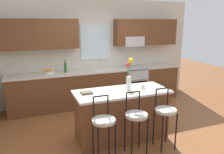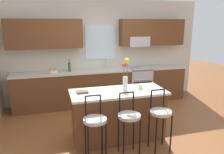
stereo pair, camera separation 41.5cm
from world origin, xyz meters
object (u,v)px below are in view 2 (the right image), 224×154
Objects in this scene: bar_stool_far at (160,115)px; flower_vase at (126,76)px; bar_stool_middle at (129,119)px; bottle_olive_oil at (69,67)px; kitchen_island at (118,115)px; bar_stool_near at (95,123)px; oven_range at (138,84)px; fruit_bowl_oranges at (53,71)px; mug_ceramic at (140,87)px; cookbook at (82,92)px.

bar_stool_far is 1.75× the size of flower_vase.
bar_stool_middle is 3.40× the size of bottle_olive_oil.
bar_stool_middle is (-0.00, -0.58, 0.17)m from kitchen_island.
bottle_olive_oil is at bearing 113.42° from flower_vase.
bar_stool_near is 1.10m from bar_stool_far.
flower_vase is at bearing -118.87° from oven_range.
fruit_bowl_oranges is (-1.10, 2.45, 0.33)m from bar_stool_middle.
flower_vase reaches higher than bar_stool_far.
flower_vase is 6.60× the size of mug_ceramic.
mug_ceramic is 1.06m from cookbook.
flower_vase is 1.94× the size of bottle_olive_oil.
fruit_bowl_oranges is at bearing 102.66° from bar_stool_near.
fruit_bowl_oranges is at bearing 104.39° from cookbook.
cookbook is 1.81m from bottle_olive_oil.
fruit_bowl_oranges is at bearing 123.96° from bar_stool_far.
oven_range is 0.54× the size of kitchen_island.
bottle_olive_oil is at bearing 105.87° from bar_stool_middle.
flower_vase is (0.13, -0.02, 0.74)m from kitchen_island.
flower_vase reaches higher than cookbook.
bottle_olive_oil is at bearing 93.43° from bar_stool_near.
bar_stool_near and bar_stool_middle have the same top height.
flower_vase reaches higher than fruit_bowl_oranges.
oven_range is 2.31m from fruit_bowl_oranges.
flower_vase reaches higher than bar_stool_middle.
cookbook is 1.86m from fruit_bowl_oranges.
kitchen_island is 1.65× the size of bar_stool_middle.
kitchen_island is at bearing -6.47° from cookbook.
fruit_bowl_oranges is at bearing 129.22° from mug_ceramic.
bar_stool_far reaches higher than oven_range.
oven_range is 2.97m from bar_stool_near.
bar_stool_far is 0.90m from flower_vase.
bar_stool_middle is at bearing 0.00° from bar_stool_near.
bottle_olive_oil is (-0.82, 1.90, -0.16)m from flower_vase.
bar_stool_middle is 2.58m from bottle_olive_oil.
bar_stool_near is 1.75× the size of flower_vase.
bar_stool_near is 11.58× the size of mug_ceramic.
fruit_bowl_oranges reaches higher than kitchen_island.
mug_ceramic is at bearing 53.92° from bar_stool_middle.
bar_stool_middle is at bearing -65.81° from fruit_bowl_oranges.
bottle_olive_oil is (-0.70, 1.87, 0.58)m from kitchen_island.
bar_stool_far is 2.97m from fruit_bowl_oranges.
fruit_bowl_oranges reaches higher than bar_stool_middle.
bottle_olive_oil is (-1.12, 1.87, 0.08)m from mug_ceramic.
kitchen_island is 2.23m from fruit_bowl_oranges.
kitchen_island is 19.10× the size of mug_ceramic.
oven_range is 3.00× the size of bottle_olive_oil.
flower_vase reaches higher than mug_ceramic.
bottle_olive_oil is at bearing 120.97° from mug_ceramic.
cookbook is at bearing -75.61° from fruit_bowl_oranges.
mug_ceramic is (0.42, 0.58, 0.33)m from bar_stool_middle.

